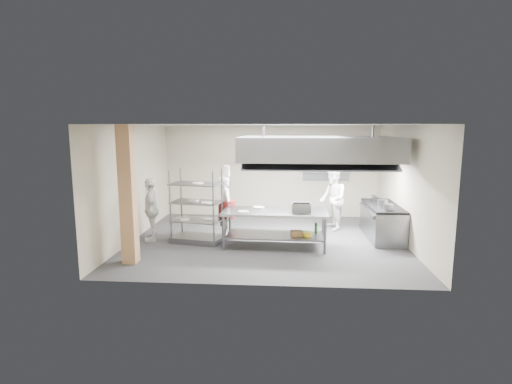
# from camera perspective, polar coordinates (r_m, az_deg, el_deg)

# --- Properties ---
(floor) EXTENTS (7.00, 7.00, 0.00)m
(floor) POSITION_cam_1_polar(r_m,az_deg,el_deg) (10.55, 1.51, -6.95)
(floor) COLOR #29292B
(floor) RESTS_ON ground
(ceiling) EXTENTS (7.00, 7.00, 0.00)m
(ceiling) POSITION_cam_1_polar(r_m,az_deg,el_deg) (10.12, 1.59, 9.58)
(ceiling) COLOR silver
(ceiling) RESTS_ON wall_back
(wall_back) EXTENTS (7.00, 0.00, 7.00)m
(wall_back) POSITION_cam_1_polar(r_m,az_deg,el_deg) (13.20, 2.13, 2.99)
(wall_back) COLOR #9F957E
(wall_back) RESTS_ON ground
(wall_left) EXTENTS (0.00, 6.00, 6.00)m
(wall_left) POSITION_cam_1_polar(r_m,az_deg,el_deg) (10.95, -17.07, 1.28)
(wall_left) COLOR #9F957E
(wall_left) RESTS_ON ground
(wall_right) EXTENTS (0.00, 6.00, 6.00)m
(wall_right) POSITION_cam_1_polar(r_m,az_deg,el_deg) (10.66, 20.69, 0.88)
(wall_right) COLOR #9F957E
(wall_right) RESTS_ON ground
(column) EXTENTS (0.30, 0.30, 3.00)m
(column) POSITION_cam_1_polar(r_m,az_deg,el_deg) (8.99, -17.83, -0.45)
(column) COLOR tan
(column) RESTS_ON floor
(exhaust_hood) EXTENTS (4.00, 2.50, 0.60)m
(exhaust_hood) POSITION_cam_1_polar(r_m,az_deg,el_deg) (10.56, 8.77, 6.21)
(exhaust_hood) COLOR gray
(exhaust_hood) RESTS_ON ceiling
(hood_strip_a) EXTENTS (1.60, 0.12, 0.04)m
(hood_strip_a) POSITION_cam_1_polar(r_m,az_deg,el_deg) (10.55, 3.84, 4.55)
(hood_strip_a) COLOR white
(hood_strip_a) RESTS_ON exhaust_hood
(hood_strip_b) EXTENTS (1.60, 0.12, 0.04)m
(hood_strip_b) POSITION_cam_1_polar(r_m,az_deg,el_deg) (10.69, 13.55, 4.37)
(hood_strip_b) COLOR white
(hood_strip_b) RESTS_ON exhaust_hood
(wall_shelf) EXTENTS (1.50, 0.28, 0.04)m
(wall_shelf) POSITION_cam_1_polar(r_m,az_deg,el_deg) (13.10, 10.00, 2.81)
(wall_shelf) COLOR gray
(wall_shelf) RESTS_ON wall_back
(island) EXTENTS (2.61, 1.17, 0.91)m
(island) POSITION_cam_1_polar(r_m,az_deg,el_deg) (9.94, 2.70, -5.26)
(island) COLOR gray
(island) RESTS_ON floor
(island_worktop) EXTENTS (2.61, 1.17, 0.06)m
(island_worktop) POSITION_cam_1_polar(r_m,az_deg,el_deg) (9.84, 2.72, -2.86)
(island_worktop) COLOR gray
(island_worktop) RESTS_ON island
(island_undershelf) EXTENTS (2.40, 1.05, 0.04)m
(island_undershelf) POSITION_cam_1_polar(r_m,az_deg,el_deg) (9.98, 2.70, -6.12)
(island_undershelf) COLOR slate
(island_undershelf) RESTS_ON island
(pass_rack) EXTENTS (1.37, 0.96, 1.89)m
(pass_rack) POSITION_cam_1_polar(r_m,az_deg,el_deg) (10.34, -8.48, -2.00)
(pass_rack) COLOR gray
(pass_rack) RESTS_ON floor
(cooking_range) EXTENTS (0.80, 2.00, 0.84)m
(cooking_range) POSITION_cam_1_polar(r_m,az_deg,el_deg) (11.23, 17.59, -4.17)
(cooking_range) COLOR slate
(cooking_range) RESTS_ON floor
(range_top) EXTENTS (0.78, 1.96, 0.06)m
(range_top) POSITION_cam_1_polar(r_m,az_deg,el_deg) (11.13, 17.71, -1.92)
(range_top) COLOR black
(range_top) RESTS_ON cooking_range
(chef_head) EXTENTS (0.61, 0.72, 1.68)m
(chef_head) POSITION_cam_1_polar(r_m,az_deg,el_deg) (10.67, -4.36, -2.14)
(chef_head) COLOR white
(chef_head) RESTS_ON floor
(chef_line) EXTENTS (0.82, 0.98, 1.81)m
(chef_line) POSITION_cam_1_polar(r_m,az_deg,el_deg) (11.69, 10.89, -0.94)
(chef_line) COLOR white
(chef_line) RESTS_ON floor
(chef_plating) EXTENTS (0.67, 1.05, 1.66)m
(chef_plating) POSITION_cam_1_polar(r_m,az_deg,el_deg) (10.73, -14.74, -2.42)
(chef_plating) COLOR white
(chef_plating) RESTS_ON floor
(griddle) EXTENTS (0.46, 0.36, 0.22)m
(griddle) POSITION_cam_1_polar(r_m,az_deg,el_deg) (9.78, 6.47, -2.13)
(griddle) COLOR slate
(griddle) RESTS_ON island_worktop
(wicker_basket) EXTENTS (0.30, 0.23, 0.12)m
(wicker_basket) POSITION_cam_1_polar(r_m,az_deg,el_deg) (9.85, 5.81, -5.87)
(wicker_basket) COLOR olive
(wicker_basket) RESTS_ON island_undershelf
(stockpot) EXTENTS (0.26, 0.26, 0.18)m
(stockpot) POSITION_cam_1_polar(r_m,az_deg,el_deg) (10.90, 17.61, -1.50)
(stockpot) COLOR gray
(stockpot) RESTS_ON range_top
(plate_stack) EXTENTS (0.28, 0.28, 0.05)m
(plate_stack) POSITION_cam_1_polar(r_m,az_deg,el_deg) (10.41, -8.43, -3.83)
(plate_stack) COLOR white
(plate_stack) RESTS_ON pass_rack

